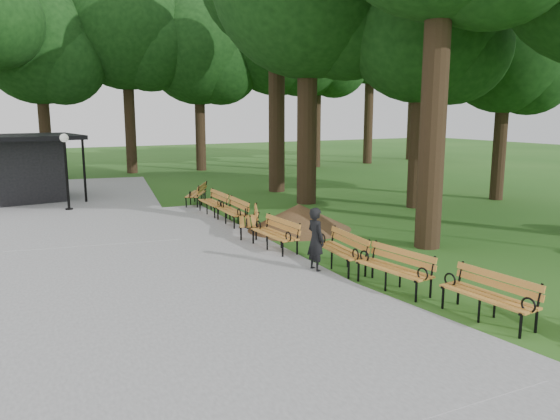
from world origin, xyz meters
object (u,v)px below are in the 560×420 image
bench_3 (340,250)px  bench_7 (213,203)px  person (316,240)px  bench_6 (232,212)px  lamp_post (65,155)px  bench_8 (196,194)px  dirt_mound (299,217)px  bench_5 (248,221)px  bench_4 (274,234)px  kiosk (14,169)px  lawn_tree_5 (506,53)px  bench_2 (393,269)px  lawn_tree_1 (422,25)px  bench_1 (488,297)px

bench_3 → bench_7: same height
person → bench_6: person is taller
bench_3 → bench_6: 5.94m
lamp_post → bench_6: 7.10m
bench_8 → person: bearing=27.6°
dirt_mound → bench_5: bearing=176.0°
bench_4 → bench_5: (0.12, 2.00, 0.00)m
kiosk → bench_6: size_ratio=2.33×
lawn_tree_5 → bench_2: bearing=-147.9°
bench_3 → bench_8: same height
bench_2 → lawn_tree_1: 12.22m
bench_1 → bench_8: size_ratio=1.00×
bench_2 → bench_7: size_ratio=1.00×
lamp_post → lawn_tree_5: 17.98m
bench_6 → bench_8: size_ratio=1.00×
bench_6 → bench_8: bearing=-179.9°
kiosk → bench_1: bearing=-75.8°
bench_1 → bench_4: 6.35m
kiosk → bench_6: bearing=-60.5°
person → bench_1: size_ratio=0.81×
bench_3 → bench_7: (-0.25, 7.85, 0.00)m
person → lawn_tree_5: size_ratio=0.18×
bench_6 → lawn_tree_5: bearing=91.0°
lawn_tree_5 → bench_4: bearing=-165.5°
bench_2 → bench_3: 1.84m
bench_4 → lawn_tree_1: (7.94, 3.35, 6.45)m
person → bench_6: bearing=-5.5°
person → lawn_tree_5: 14.57m
dirt_mound → lawn_tree_5: bearing=7.2°
kiosk → bench_4: size_ratio=2.33×
bench_4 → bench_6: size_ratio=1.00×
lamp_post → dirt_mound: size_ratio=0.99×
dirt_mound → bench_4: bearing=-134.5°
person → dirt_mound: person is taller
bench_7 → lawn_tree_5: (12.04, -2.38, 5.65)m
bench_5 → lawn_tree_5: (12.27, 1.21, 5.65)m
bench_5 → bench_7: (0.23, 3.59, 0.00)m
lamp_post → bench_2: lamp_post is taller
bench_1 → bench_2: bearing=-174.6°
bench_8 → lawn_tree_5: lawn_tree_5 is taller
dirt_mound → bench_1: 8.17m
person → lamp_post: 11.93m
person → bench_4: 2.22m
kiosk → lamp_post: bearing=-69.2°
bench_3 → bench_7: 7.86m
kiosk → bench_8: 7.70m
bench_6 → bench_8: same height
person → bench_2: (0.76, -1.90, -0.33)m
bench_3 → dirt_mound: bearing=168.9°
bench_8 → lawn_tree_5: bearing=99.1°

